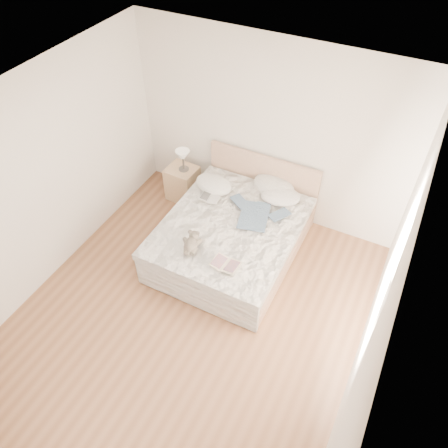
# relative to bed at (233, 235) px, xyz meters

# --- Properties ---
(floor) EXTENTS (4.00, 4.50, 0.00)m
(floor) POSITION_rel_bed_xyz_m (0.00, -1.19, -0.31)
(floor) COLOR brown
(floor) RESTS_ON ground
(ceiling) EXTENTS (4.00, 4.50, 0.00)m
(ceiling) POSITION_rel_bed_xyz_m (0.00, -1.19, 2.39)
(ceiling) COLOR white
(ceiling) RESTS_ON ground
(wall_back) EXTENTS (4.00, 0.02, 2.70)m
(wall_back) POSITION_rel_bed_xyz_m (0.00, 1.06, 1.04)
(wall_back) COLOR silver
(wall_back) RESTS_ON ground
(wall_front) EXTENTS (4.00, 0.02, 2.70)m
(wall_front) POSITION_rel_bed_xyz_m (0.00, -3.44, 1.04)
(wall_front) COLOR silver
(wall_front) RESTS_ON ground
(wall_left) EXTENTS (0.02, 4.50, 2.70)m
(wall_left) POSITION_rel_bed_xyz_m (-2.00, -1.19, 1.04)
(wall_left) COLOR silver
(wall_left) RESTS_ON ground
(wall_right) EXTENTS (0.02, 4.50, 2.70)m
(wall_right) POSITION_rel_bed_xyz_m (2.00, -1.19, 1.04)
(wall_right) COLOR silver
(wall_right) RESTS_ON ground
(window) EXTENTS (0.02, 1.30, 1.10)m
(window) POSITION_rel_bed_xyz_m (1.99, -0.89, 1.14)
(window) COLOR white
(window) RESTS_ON wall_right
(bed) EXTENTS (1.72, 2.14, 1.00)m
(bed) POSITION_rel_bed_xyz_m (0.00, 0.00, 0.00)
(bed) COLOR tan
(bed) RESTS_ON floor
(nightstand) EXTENTS (0.47, 0.42, 0.56)m
(nightstand) POSITION_rel_bed_xyz_m (-1.22, 0.69, -0.03)
(nightstand) COLOR tan
(nightstand) RESTS_ON floor
(table_lamp) EXTENTS (0.28, 0.28, 0.34)m
(table_lamp) POSITION_rel_bed_xyz_m (-1.19, 0.70, 0.50)
(table_lamp) COLOR #504A45
(table_lamp) RESTS_ON nightstand
(pillow_left) EXTENTS (0.65, 0.52, 0.17)m
(pillow_left) POSITION_rel_bed_xyz_m (-0.56, 0.51, 0.33)
(pillow_left) COLOR white
(pillow_left) RESTS_ON bed
(pillow_middle) EXTENTS (0.79, 0.66, 0.20)m
(pillow_middle) POSITION_rel_bed_xyz_m (0.23, 0.86, 0.33)
(pillow_middle) COLOR white
(pillow_middle) RESTS_ON bed
(pillow_right) EXTENTS (0.66, 0.55, 0.17)m
(pillow_right) POSITION_rel_bed_xyz_m (0.40, 0.69, 0.33)
(pillow_right) COLOR white
(pillow_right) RESTS_ON bed
(blouse) EXTENTS (0.72, 0.75, 0.02)m
(blouse) POSITION_rel_bed_xyz_m (0.22, 0.17, 0.32)
(blouse) COLOR #374E67
(blouse) RESTS_ON bed
(photo_book) EXTENTS (0.30, 0.22, 0.02)m
(photo_book) POSITION_rel_bed_xyz_m (-0.48, 0.22, 0.32)
(photo_book) COLOR silver
(photo_book) RESTS_ON bed
(childrens_book) EXTENTS (0.36, 0.26, 0.02)m
(childrens_book) POSITION_rel_bed_xyz_m (0.26, -0.76, 0.32)
(childrens_book) COLOR beige
(childrens_book) RESTS_ON bed
(teddy_bear) EXTENTS (0.30, 0.36, 0.16)m
(teddy_bear) POSITION_rel_bed_xyz_m (-0.23, -0.73, 0.34)
(teddy_bear) COLOR #655B4F
(teddy_bear) RESTS_ON bed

